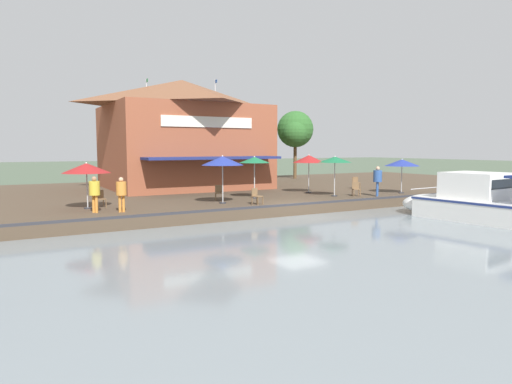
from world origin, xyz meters
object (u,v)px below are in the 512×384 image
patio_umbrella_by_entrance (402,163)px  cafe_chair_facing_river (356,182)px  patio_umbrella_mid_patio_left (254,160)px  person_near_entrance (121,190)px  waterfront_restaurant (183,133)px  patio_umbrella_near_quay_edge (223,161)px  cafe_chair_far_corner_seat (256,195)px  tree_upstream_bank (239,129)px  person_mid_patio (95,190)px  patio_umbrella_mid_patio_right (335,160)px  motorboat_far_downstream (484,204)px  cafe_chair_back_row_seat (219,192)px  tree_behind_restaurant (295,130)px  cafe_chair_under_first_umbrella (356,188)px  cafe_chair_mid_patio (100,198)px  patio_umbrella_back_row (309,159)px  person_at_quay_edge (378,177)px  patio_umbrella_far_corner (86,168)px

patio_umbrella_by_entrance → cafe_chair_facing_river: 4.26m
patio_umbrella_mid_patio_left → person_near_entrance: 8.50m
patio_umbrella_by_entrance → cafe_chair_facing_river: patio_umbrella_by_entrance is taller
waterfront_restaurant → patio_umbrella_near_quay_edge: bearing=-9.4°
cafe_chair_far_corner_seat → patio_umbrella_by_entrance: bearing=92.6°
tree_upstream_bank → person_mid_patio: bearing=-43.5°
patio_umbrella_mid_patio_right → motorboat_far_downstream: 8.80m
patio_umbrella_by_entrance → cafe_chair_back_row_seat: patio_umbrella_by_entrance is taller
cafe_chair_facing_river → tree_upstream_bank: tree_upstream_bank is taller
waterfront_restaurant → patio_umbrella_mid_patio_left: bearing=5.8°
patio_umbrella_by_entrance → motorboat_far_downstream: size_ratio=0.24×
patio_umbrella_mid_patio_left → tree_behind_restaurant: (-13.10, 11.79, 2.38)m
cafe_chair_under_first_umbrella → person_mid_patio: bearing=-91.1°
patio_umbrella_near_quay_edge → person_mid_patio: size_ratio=1.53×
cafe_chair_back_row_seat → tree_behind_restaurant: bearing=132.8°
patio_umbrella_mid_patio_right → cafe_chair_mid_patio: (-1.62, -13.47, -1.76)m
cafe_chair_under_first_umbrella → patio_umbrella_mid_patio_left: bearing=-107.9°
waterfront_restaurant → patio_umbrella_near_quay_edge: size_ratio=4.51×
patio_umbrella_back_row → tree_upstream_bank: (-14.30, 2.27, 2.50)m
person_mid_patio → person_at_quay_edge: size_ratio=0.91×
patio_umbrella_mid_patio_right → cafe_chair_mid_patio: size_ratio=2.90×
cafe_chair_mid_patio → patio_umbrella_far_corner: bearing=-71.9°
cafe_chair_under_first_umbrella → tree_behind_restaurant: (-15.06, 5.74, 4.14)m
patio_umbrella_back_row → cafe_chair_under_first_umbrella: (3.11, 1.32, -1.75)m
patio_umbrella_by_entrance → patio_umbrella_mid_patio_left: size_ratio=0.91×
motorboat_far_downstream → tree_behind_restaurant: 23.65m
cafe_chair_under_first_umbrella → person_near_entrance: bearing=-89.6°
patio_umbrella_back_row → patio_umbrella_by_entrance: bearing=57.4°
motorboat_far_downstream → cafe_chair_back_row_seat: bearing=-136.2°
cafe_chair_under_first_umbrella → motorboat_far_downstream: 7.80m
patio_umbrella_back_row → person_near_entrance: (3.22, -12.88, -1.22)m
patio_umbrella_far_corner → person_at_quay_edge: (2.71, 16.36, -0.81)m
patio_umbrella_far_corner → patio_umbrella_back_row: size_ratio=0.91×
person_near_entrance → tree_behind_restaurant: tree_behind_restaurant is taller
patio_umbrella_by_entrance → patio_umbrella_far_corner: (-2.06, -19.11, -0.01)m
waterfront_restaurant → patio_umbrella_far_corner: 12.66m
cafe_chair_back_row_seat → cafe_chair_under_first_umbrella: 8.53m
waterfront_restaurant → person_mid_patio: size_ratio=6.93×
motorboat_far_downstream → tree_upstream_bank: tree_upstream_bank is taller
patio_umbrella_by_entrance → person_near_entrance: bearing=-90.1°
patio_umbrella_back_row → tree_upstream_bank: size_ratio=0.37×
patio_umbrella_near_quay_edge → motorboat_far_downstream: (8.32, 9.86, -2.01)m
patio_umbrella_mid_patio_right → cafe_chair_far_corner_seat: 6.48m
patio_umbrella_mid_patio_left → person_at_quay_edge: 7.64m
patio_umbrella_back_row → patio_umbrella_mid_patio_left: bearing=-76.3°
cafe_chair_mid_patio → cafe_chair_far_corner_seat: size_ratio=1.00×
patio_umbrella_far_corner → cafe_chair_far_corner_seat: size_ratio=2.68×
cafe_chair_facing_river → person_near_entrance: person_near_entrance is taller
waterfront_restaurant → tree_upstream_bank: (-6.21, 7.94, 0.69)m
patio_umbrella_back_row → person_mid_patio: size_ratio=1.51×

